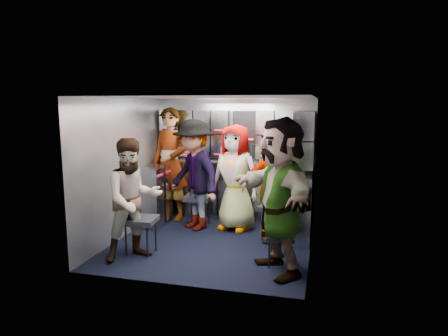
% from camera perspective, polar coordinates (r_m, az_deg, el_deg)
% --- Properties ---
extents(floor, '(3.00, 3.00, 0.00)m').
position_cam_1_polar(floor, '(6.02, -1.43, -10.37)').
color(floor, black).
rests_on(floor, ground).
extents(wall_back, '(2.80, 0.04, 2.10)m').
position_cam_1_polar(wall_back, '(7.20, 1.76, 1.47)').
color(wall_back, '#9499A2').
rests_on(wall_back, ground).
extents(wall_left, '(0.04, 3.00, 2.10)m').
position_cam_1_polar(wall_left, '(6.28, -13.87, 0.06)').
color(wall_left, '#9499A2').
rests_on(wall_left, ground).
extents(wall_right, '(0.04, 3.00, 2.10)m').
position_cam_1_polar(wall_right, '(5.55, 12.58, -1.07)').
color(wall_right, '#9499A2').
rests_on(wall_right, ground).
extents(ceiling, '(2.80, 3.00, 0.02)m').
position_cam_1_polar(ceiling, '(5.68, -1.52, 10.03)').
color(ceiling, silver).
rests_on(ceiling, wall_back).
extents(cart_bank_back, '(2.68, 0.38, 0.99)m').
position_cam_1_polar(cart_bank_back, '(7.09, 1.37, -3.20)').
color(cart_bank_back, gray).
rests_on(cart_bank_back, ground).
extents(cart_bank_left, '(0.38, 0.76, 0.99)m').
position_cam_1_polar(cart_bank_left, '(6.79, -9.90, -3.91)').
color(cart_bank_left, gray).
rests_on(cart_bank_left, ground).
extents(counter, '(2.68, 0.42, 0.03)m').
position_cam_1_polar(counter, '(7.00, 1.39, 0.96)').
color(counter, silver).
rests_on(counter, cart_bank_back).
extents(locker_bank_back, '(2.68, 0.28, 0.82)m').
position_cam_1_polar(locker_bank_back, '(7.00, 1.51, 4.88)').
color(locker_bank_back, gray).
rests_on(locker_bank_back, wall_back).
extents(locker_bank_right, '(0.28, 1.00, 0.82)m').
position_cam_1_polar(locker_bank_right, '(6.19, 11.54, 4.13)').
color(locker_bank_right, gray).
rests_on(locker_bank_right, wall_right).
extents(right_cabinet, '(0.28, 1.20, 1.00)m').
position_cam_1_polar(right_cabinet, '(6.26, 11.20, -5.02)').
color(right_cabinet, gray).
rests_on(right_cabinet, ground).
extents(coffee_niche, '(0.46, 0.16, 0.84)m').
position_cam_1_polar(coffee_niche, '(7.03, 3.05, 4.72)').
color(coffee_niche, black).
rests_on(coffee_niche, wall_back).
extents(red_latch_strip, '(2.60, 0.02, 0.03)m').
position_cam_1_polar(red_latch_strip, '(6.83, 1.01, -0.39)').
color(red_latch_strip, maroon).
rests_on(red_latch_strip, cart_bank_back).
extents(jump_seat_near_left, '(0.46, 0.44, 0.50)m').
position_cam_1_polar(jump_seat_near_left, '(5.54, -11.85, -7.54)').
color(jump_seat_near_left, black).
rests_on(jump_seat_near_left, ground).
extents(jump_seat_mid_left, '(0.45, 0.43, 0.50)m').
position_cam_1_polar(jump_seat_mid_left, '(6.66, -3.77, -4.48)').
color(jump_seat_mid_left, black).
rests_on(jump_seat_mid_left, ground).
extents(jump_seat_center, '(0.51, 0.50, 0.47)m').
position_cam_1_polar(jump_seat_center, '(6.64, 1.96, -4.76)').
color(jump_seat_center, black).
rests_on(jump_seat_center, ground).
extents(jump_seat_mid_right, '(0.50, 0.49, 0.49)m').
position_cam_1_polar(jump_seat_mid_right, '(6.14, 7.09, -5.88)').
color(jump_seat_mid_right, black).
rests_on(jump_seat_mid_right, ground).
extents(jump_seat_near_right, '(0.37, 0.36, 0.41)m').
position_cam_1_polar(jump_seat_near_right, '(5.10, 8.07, -9.90)').
color(jump_seat_near_right, black).
rests_on(jump_seat_near_right, ground).
extents(attendant_standing, '(0.79, 0.60, 1.95)m').
position_cam_1_polar(attendant_standing, '(6.99, -7.66, 0.56)').
color(attendant_standing, black).
rests_on(attendant_standing, ground).
extents(attendant_arc_a, '(0.97, 0.97, 1.59)m').
position_cam_1_polar(attendant_arc_a, '(5.29, -12.83, -4.41)').
color(attendant_arc_a, black).
rests_on(attendant_arc_a, ground).
extents(attendant_arc_b, '(1.31, 1.21, 1.78)m').
position_cam_1_polar(attendant_arc_b, '(6.40, -4.31, -0.99)').
color(attendant_arc_b, black).
rests_on(attendant_arc_b, ground).
extents(attendant_arc_c, '(0.94, 0.74, 1.70)m').
position_cam_1_polar(attendant_arc_c, '(6.37, 1.63, -1.37)').
color(attendant_arc_c, black).
rests_on(attendant_arc_c, ground).
extents(attendant_arc_d, '(0.98, 0.64, 1.55)m').
position_cam_1_polar(attendant_arc_d, '(5.88, 6.93, -3.04)').
color(attendant_arc_d, black).
rests_on(attendant_arc_d, ground).
extents(attendant_arc_e, '(1.41, 1.76, 1.88)m').
position_cam_1_polar(attendant_arc_e, '(4.76, 8.00, -4.00)').
color(attendant_arc_e, black).
rests_on(attendant_arc_e, ground).
extents(bottle_left, '(0.07, 0.07, 0.24)m').
position_cam_1_polar(bottle_left, '(6.98, -0.29, 2.04)').
color(bottle_left, white).
rests_on(bottle_left, counter).
extents(bottle_mid, '(0.06, 0.06, 0.26)m').
position_cam_1_polar(bottle_mid, '(6.91, 1.97, 2.08)').
color(bottle_mid, white).
rests_on(bottle_mid, counter).
extents(bottle_right, '(0.06, 0.06, 0.25)m').
position_cam_1_polar(bottle_right, '(6.90, 2.50, 2.00)').
color(bottle_right, white).
rests_on(bottle_right, counter).
extents(cup_left, '(0.09, 0.09, 0.09)m').
position_cam_1_polar(cup_left, '(7.07, -2.91, 1.54)').
color(cup_left, beige).
rests_on(cup_left, counter).
extents(cup_right, '(0.09, 0.09, 0.09)m').
position_cam_1_polar(cup_right, '(6.77, 11.22, 1.02)').
color(cup_right, beige).
rests_on(cup_right, counter).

